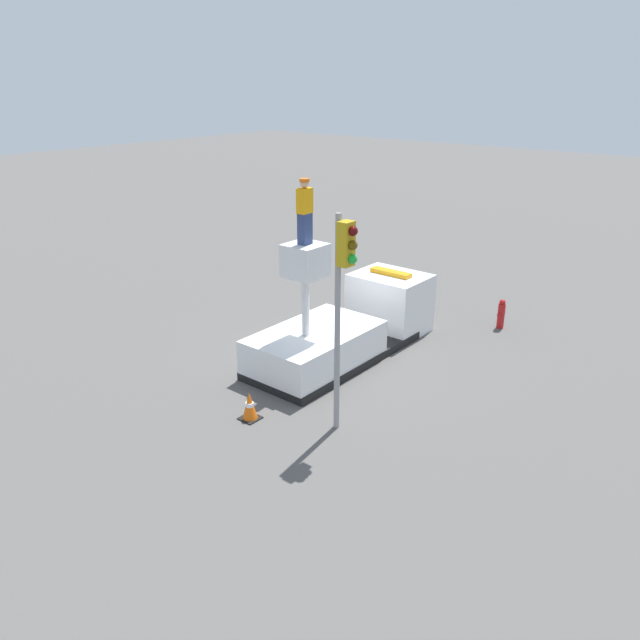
{
  "coord_description": "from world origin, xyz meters",
  "views": [
    {
      "loc": [
        -13.73,
        -10.71,
        8.12
      ],
      "look_at": [
        -2.25,
        -1.26,
        2.26
      ],
      "focal_mm": 35.0,
      "sensor_mm": 36.0,
      "label": 1
    }
  ],
  "objects_px": {
    "fire_hydrant": "(501,314)",
    "traffic_cone_rear": "(250,406)",
    "traffic_light_pole": "(343,283)",
    "bucket_truck": "(347,329)",
    "worker": "(305,212)"
  },
  "relations": [
    {
      "from": "traffic_light_pole",
      "to": "fire_hydrant",
      "type": "distance_m",
      "value": 9.28
    },
    {
      "from": "worker",
      "to": "fire_hydrant",
      "type": "bearing_deg",
      "value": -22.53
    },
    {
      "from": "bucket_truck",
      "to": "traffic_light_pole",
      "type": "distance_m",
      "value": 5.46
    },
    {
      "from": "fire_hydrant",
      "to": "traffic_cone_rear",
      "type": "height_order",
      "value": "fire_hydrant"
    },
    {
      "from": "bucket_truck",
      "to": "traffic_light_pole",
      "type": "relative_size",
      "value": 1.29
    },
    {
      "from": "worker",
      "to": "traffic_light_pole",
      "type": "distance_m",
      "value": 3.35
    },
    {
      "from": "bucket_truck",
      "to": "worker",
      "type": "height_order",
      "value": "worker"
    },
    {
      "from": "traffic_light_pole",
      "to": "fire_hydrant",
      "type": "height_order",
      "value": "traffic_light_pole"
    },
    {
      "from": "traffic_light_pole",
      "to": "traffic_cone_rear",
      "type": "xyz_separation_m",
      "value": [
        -1.08,
        2.07,
        -3.42
      ]
    },
    {
      "from": "worker",
      "to": "traffic_cone_rear",
      "type": "xyz_separation_m",
      "value": [
        -2.87,
        -0.59,
        -4.39
      ]
    },
    {
      "from": "fire_hydrant",
      "to": "traffic_light_pole",
      "type": "bearing_deg",
      "value": 178.64
    },
    {
      "from": "traffic_cone_rear",
      "to": "worker",
      "type": "bearing_deg",
      "value": 11.63
    },
    {
      "from": "fire_hydrant",
      "to": "traffic_cone_rear",
      "type": "xyz_separation_m",
      "value": [
        -9.77,
        2.27,
        -0.15
      ]
    },
    {
      "from": "worker",
      "to": "fire_hydrant",
      "type": "height_order",
      "value": "worker"
    },
    {
      "from": "bucket_truck",
      "to": "fire_hydrant",
      "type": "height_order",
      "value": "bucket_truck"
    }
  ]
}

